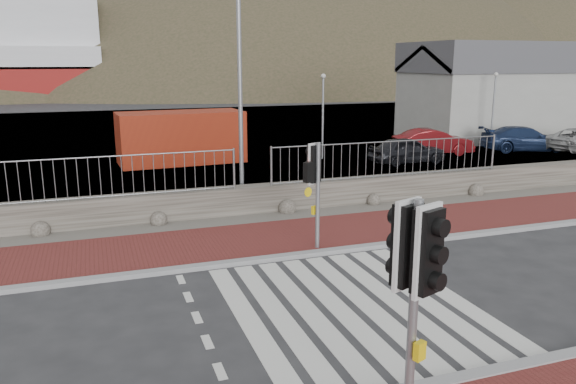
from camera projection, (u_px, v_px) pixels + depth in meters
name	position (u px, v px, depth m)	size (l,w,h in m)	color
ground	(352.00, 306.00, 11.13)	(220.00, 220.00, 0.00)	#28282B
sidewalk_far	(280.00, 238.00, 15.26)	(40.00, 3.00, 0.08)	maroon
kerb_near	(439.00, 384.00, 8.36)	(40.00, 0.25, 0.12)	gray
kerb_far	(299.00, 255.00, 13.88)	(40.00, 0.25, 0.12)	gray
zebra_crossing	(352.00, 306.00, 11.13)	(4.62, 5.60, 0.01)	silver
gravel_strip	(259.00, 219.00, 17.10)	(40.00, 1.50, 0.06)	#59544C
stone_wall	(252.00, 200.00, 17.74)	(40.00, 0.60, 0.90)	#454039
railing	(253.00, 158.00, 17.28)	(18.07, 0.07, 1.22)	gray
quay	(167.00, 134.00, 36.77)	(120.00, 40.00, 0.50)	#4C4C4F
water	(130.00, 100.00, 68.92)	(220.00, 50.00, 0.05)	#3F4C54
harbor_building	(504.00, 90.00, 35.16)	(12.20, 6.20, 5.80)	#9E9E99
hills_backdrop	(168.00, 221.00, 99.35)	(254.00, 90.00, 100.00)	#2F321E
traffic_signal_near	(415.00, 268.00, 6.95)	(0.51, 0.41, 3.13)	gray
traffic_signal_far	(317.00, 173.00, 13.91)	(0.68, 0.45, 2.78)	gray
streetlight	(244.00, 66.00, 17.52)	(1.73, 0.28, 8.13)	gray
shipping_container	(181.00, 137.00, 26.46)	(5.76, 2.40, 2.40)	#972910
car_a	(407.00, 150.00, 26.35)	(1.47, 3.67, 1.25)	black
car_b	(433.00, 142.00, 28.77)	(1.40, 4.00, 1.32)	#5D0D10
car_c	(524.00, 139.00, 29.88)	(1.84, 4.52, 1.31)	#162345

